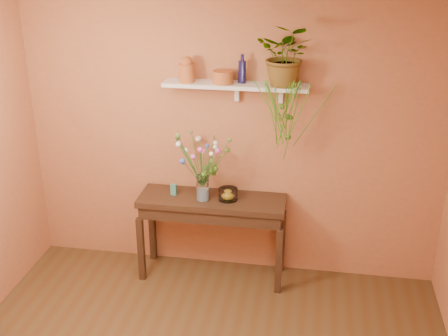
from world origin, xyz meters
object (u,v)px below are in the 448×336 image
object	(u,v)px
spider_plant	(287,55)
bouquet	(202,155)
glass_bowl	(228,195)
blue_bottle	(242,71)
terracotta_jug	(187,70)
glass_vase	(203,189)
sideboard	(212,209)

from	to	relation	value
spider_plant	bouquet	bearing A→B (deg)	-169.24
bouquet	glass_bowl	xyz separation A→B (m)	(0.24, 0.03, -0.40)
blue_bottle	spider_plant	distance (m)	0.42
terracotta_jug	glass_bowl	distance (m)	1.22
spider_plant	glass_vase	distance (m)	1.46
terracotta_jug	blue_bottle	world-z (taller)	blue_bottle
sideboard	glass_bowl	xyz separation A→B (m)	(0.16, -0.01, 0.17)
spider_plant	glass_bowl	world-z (taller)	spider_plant
sideboard	terracotta_jug	xyz separation A→B (m)	(-0.24, 0.08, 1.32)
terracotta_jug	spider_plant	size ratio (longest dim) A/B	0.43
glass_vase	blue_bottle	bearing A→B (deg)	29.25
sideboard	bouquet	size ratio (longest dim) A/B	2.34
bouquet	spider_plant	bearing A→B (deg)	10.76
sideboard	spider_plant	bearing A→B (deg)	8.77
terracotta_jug	glass_vase	xyz separation A→B (m)	(0.16, -0.13, -1.10)
spider_plant	terracotta_jug	bearing A→B (deg)	-179.03
sideboard	glass_vase	distance (m)	0.24
sideboard	glass_vase	bearing A→B (deg)	-148.89
blue_bottle	spider_plant	bearing A→B (deg)	-5.81
blue_bottle	glass_bowl	distance (m)	1.16
spider_plant	glass_vase	size ratio (longest dim) A/B	2.20
terracotta_jug	glass_vase	size ratio (longest dim) A/B	0.95
glass_vase	bouquet	xyz separation A→B (m)	(-0.00, 0.01, 0.34)
spider_plant	glass_bowl	bearing A→B (deg)	-167.62
glass_vase	glass_bowl	size ratio (longest dim) A/B	1.34
sideboard	blue_bottle	distance (m)	1.35
terracotta_jug	bouquet	world-z (taller)	terracotta_jug
sideboard	spider_plant	size ratio (longest dim) A/B	2.60
sideboard	blue_bottle	xyz separation A→B (m)	(0.25, 0.14, 1.32)
spider_plant	bouquet	world-z (taller)	spider_plant
sideboard	spider_plant	xyz separation A→B (m)	(0.64, 0.10, 1.48)
bouquet	glass_vase	bearing A→B (deg)	-83.40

